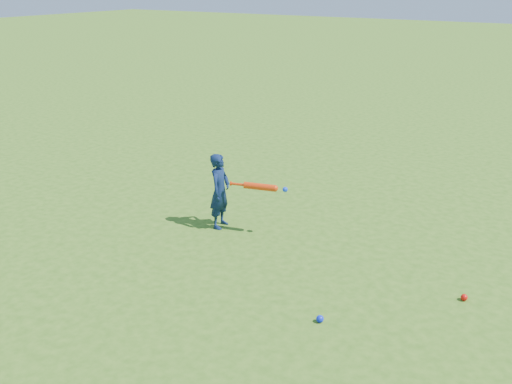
{
  "coord_description": "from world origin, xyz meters",
  "views": [
    {
      "loc": [
        3.75,
        -5.52,
        3.15
      ],
      "look_at": [
        0.09,
        0.29,
        0.55
      ],
      "focal_mm": 40.0,
      "sensor_mm": 36.0,
      "label": 1
    }
  ],
  "objects_px": {
    "ground_ball_blue": "(320,319)",
    "ground_ball_red": "(464,297)",
    "child": "(220,191)",
    "bat_swing": "(262,187)"
  },
  "relations": [
    {
      "from": "child",
      "to": "bat_swing",
      "type": "xyz_separation_m",
      "value": [
        0.59,
        0.1,
        0.14
      ]
    },
    {
      "from": "ground_ball_blue",
      "to": "bat_swing",
      "type": "relative_size",
      "value": 0.1
    },
    {
      "from": "ground_ball_blue",
      "to": "ground_ball_red",
      "type": "bearing_deg",
      "value": 46.71
    },
    {
      "from": "ground_ball_red",
      "to": "bat_swing",
      "type": "distance_m",
      "value": 2.73
    },
    {
      "from": "child",
      "to": "ground_ball_blue",
      "type": "distance_m",
      "value": 2.58
    },
    {
      "from": "child",
      "to": "bat_swing",
      "type": "distance_m",
      "value": 0.62
    },
    {
      "from": "ground_ball_blue",
      "to": "bat_swing",
      "type": "bearing_deg",
      "value": 137.08
    },
    {
      "from": "ground_ball_blue",
      "to": "bat_swing",
      "type": "xyz_separation_m",
      "value": [
        -1.55,
        1.45,
        0.61
      ]
    },
    {
      "from": "ground_ball_red",
      "to": "bat_swing",
      "type": "xyz_separation_m",
      "value": [
        -2.65,
        0.29,
        0.61
      ]
    },
    {
      "from": "child",
      "to": "bat_swing",
      "type": "bearing_deg",
      "value": -90.17
    }
  ]
}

